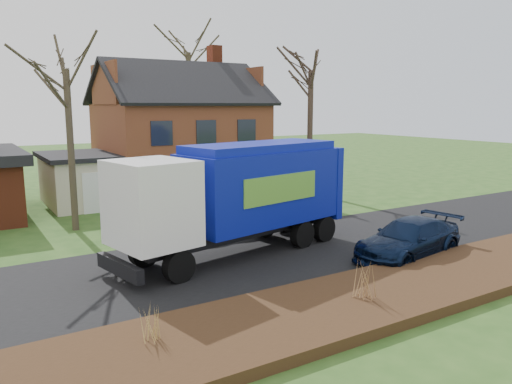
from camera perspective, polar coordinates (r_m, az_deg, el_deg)
ground at (r=18.85m, az=2.74°, el=-6.94°), size 120.00×120.00×0.00m
road at (r=18.85m, az=2.74°, el=-6.91°), size 80.00×7.00×0.02m
mulch_verge at (r=14.97m, az=14.48°, el=-11.19°), size 80.00×3.50×0.30m
main_house at (r=31.11m, az=-9.55°, el=7.12°), size 12.95×8.95×9.26m
garbage_truck at (r=18.25m, az=-1.80°, el=0.06°), size 9.79×4.34×4.06m
silver_sedan at (r=21.54m, az=-7.04°, el=-2.78°), size 4.86×3.18×1.51m
navy_wagon at (r=18.85m, az=17.05°, el=-5.17°), size 5.06×2.68×1.40m
tree_front_west at (r=23.09m, az=-21.08°, el=15.48°), size 3.25×3.25×9.66m
tree_front_east at (r=31.24m, az=6.35°, el=15.83°), size 3.86×3.86×10.73m
tree_back at (r=40.33m, az=-7.77°, el=17.29°), size 4.06×4.06×12.85m
grass_clump_west at (r=11.64m, az=-11.98°, el=-14.44°), size 0.31×0.25×0.81m
grass_clump_mid at (r=13.94m, az=12.28°, el=-9.74°), size 0.37×0.31×1.05m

